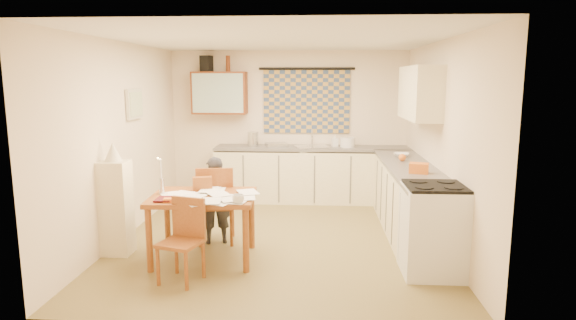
# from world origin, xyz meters

# --- Properties ---
(floor) EXTENTS (4.00, 4.50, 0.02)m
(floor) POSITION_xyz_m (0.00, 0.00, -0.01)
(floor) COLOR brown
(floor) RESTS_ON ground
(ceiling) EXTENTS (4.00, 4.50, 0.02)m
(ceiling) POSITION_xyz_m (0.00, 0.00, 2.51)
(ceiling) COLOR white
(ceiling) RESTS_ON floor
(wall_back) EXTENTS (4.00, 0.02, 2.50)m
(wall_back) POSITION_xyz_m (0.00, 2.26, 1.25)
(wall_back) COLOR beige
(wall_back) RESTS_ON floor
(wall_front) EXTENTS (4.00, 0.02, 2.50)m
(wall_front) POSITION_xyz_m (0.00, -2.26, 1.25)
(wall_front) COLOR beige
(wall_front) RESTS_ON floor
(wall_left) EXTENTS (0.02, 4.50, 2.50)m
(wall_left) POSITION_xyz_m (-2.01, 0.00, 1.25)
(wall_left) COLOR beige
(wall_left) RESTS_ON floor
(wall_right) EXTENTS (0.02, 4.50, 2.50)m
(wall_right) POSITION_xyz_m (2.01, 0.00, 1.25)
(wall_right) COLOR beige
(wall_right) RESTS_ON floor
(window_blind) EXTENTS (1.45, 0.03, 1.05)m
(window_blind) POSITION_xyz_m (0.30, 2.22, 1.65)
(window_blind) COLOR navy
(window_blind) RESTS_ON wall_back
(curtain_rod) EXTENTS (1.60, 0.04, 0.04)m
(curtain_rod) POSITION_xyz_m (0.30, 2.20, 2.20)
(curtain_rod) COLOR black
(curtain_rod) RESTS_ON wall_back
(wall_cabinet) EXTENTS (0.90, 0.34, 0.70)m
(wall_cabinet) POSITION_xyz_m (-1.15, 2.08, 1.80)
(wall_cabinet) COLOR #5C260D
(wall_cabinet) RESTS_ON wall_back
(wall_cabinet_glass) EXTENTS (0.84, 0.02, 0.64)m
(wall_cabinet_glass) POSITION_xyz_m (-1.15, 1.91, 1.80)
(wall_cabinet_glass) COLOR #99B2A5
(wall_cabinet_glass) RESTS_ON wall_back
(upper_cabinet_right) EXTENTS (0.34, 1.30, 0.70)m
(upper_cabinet_right) POSITION_xyz_m (1.83, 0.55, 1.85)
(upper_cabinet_right) COLOR beige
(upper_cabinet_right) RESTS_ON wall_right
(framed_print) EXTENTS (0.04, 0.50, 0.40)m
(framed_print) POSITION_xyz_m (-1.97, 0.40, 1.70)
(framed_print) COLOR beige
(framed_print) RESTS_ON wall_left
(print_canvas) EXTENTS (0.01, 0.42, 0.32)m
(print_canvas) POSITION_xyz_m (-1.95, 0.40, 1.70)
(print_canvas) COLOR white
(print_canvas) RESTS_ON wall_left
(counter_back) EXTENTS (3.30, 0.62, 0.92)m
(counter_back) POSITION_xyz_m (0.45, 1.95, 0.45)
(counter_back) COLOR beige
(counter_back) RESTS_ON floor
(counter_right) EXTENTS (0.62, 2.95, 0.92)m
(counter_right) POSITION_xyz_m (1.70, 0.23, 0.45)
(counter_right) COLOR beige
(counter_right) RESTS_ON floor
(stove) EXTENTS (0.62, 0.62, 0.96)m
(stove) POSITION_xyz_m (1.70, -1.04, 0.48)
(stove) COLOR white
(stove) RESTS_ON floor
(sink) EXTENTS (0.66, 0.59, 0.10)m
(sink) POSITION_xyz_m (0.40, 1.95, 0.88)
(sink) COLOR silver
(sink) RESTS_ON counter_back
(tap) EXTENTS (0.04, 0.04, 0.28)m
(tap) POSITION_xyz_m (0.40, 2.13, 1.06)
(tap) COLOR silver
(tap) RESTS_ON counter_back
(dish_rack) EXTENTS (0.42, 0.38, 0.06)m
(dish_rack) POSITION_xyz_m (-0.19, 1.95, 0.95)
(dish_rack) COLOR silver
(dish_rack) RESTS_ON counter_back
(kettle) EXTENTS (0.22, 0.22, 0.24)m
(kettle) POSITION_xyz_m (-0.58, 1.95, 1.04)
(kettle) COLOR silver
(kettle) RESTS_ON counter_back
(mixing_bowl) EXTENTS (0.28, 0.28, 0.16)m
(mixing_bowl) POSITION_xyz_m (0.99, 1.95, 1.00)
(mixing_bowl) COLOR white
(mixing_bowl) RESTS_ON counter_back
(soap_bottle) EXTENTS (0.15, 0.15, 0.20)m
(soap_bottle) POSITION_xyz_m (0.78, 2.00, 1.02)
(soap_bottle) COLOR white
(soap_bottle) RESTS_ON counter_back
(bowl) EXTENTS (0.31, 0.31, 0.05)m
(bowl) POSITION_xyz_m (1.70, 0.99, 0.95)
(bowl) COLOR white
(bowl) RESTS_ON counter_right
(orange_bag) EXTENTS (0.26, 0.21, 0.12)m
(orange_bag) POSITION_xyz_m (1.70, -0.22, 0.98)
(orange_bag) COLOR orange
(orange_bag) RESTS_ON counter_right
(fruit_orange) EXTENTS (0.10, 0.10, 0.10)m
(fruit_orange) POSITION_xyz_m (1.65, 0.63, 0.97)
(fruit_orange) COLOR orange
(fruit_orange) RESTS_ON counter_right
(speaker) EXTENTS (0.20, 0.23, 0.26)m
(speaker) POSITION_xyz_m (-1.36, 2.08, 2.28)
(speaker) COLOR black
(speaker) RESTS_ON wall_cabinet
(bottle_green) EXTENTS (0.09, 0.09, 0.26)m
(bottle_green) POSITION_xyz_m (-1.33, 2.08, 2.28)
(bottle_green) COLOR #195926
(bottle_green) RESTS_ON wall_cabinet
(bottle_brown) EXTENTS (0.08, 0.08, 0.26)m
(bottle_brown) POSITION_xyz_m (-1.00, 2.08, 2.28)
(bottle_brown) COLOR #5C260D
(bottle_brown) RESTS_ON wall_cabinet
(dining_table) EXTENTS (1.19, 0.93, 0.75)m
(dining_table) POSITION_xyz_m (-0.79, -0.78, 0.38)
(dining_table) COLOR brown
(dining_table) RESTS_ON floor
(chair_far) EXTENTS (0.50, 0.50, 0.98)m
(chair_far) POSITION_xyz_m (-0.76, -0.20, 0.30)
(chair_far) COLOR brown
(chair_far) RESTS_ON floor
(chair_near) EXTENTS (0.47, 0.47, 0.84)m
(chair_near) POSITION_xyz_m (-0.88, -1.39, 0.26)
(chair_near) COLOR brown
(chair_near) RESTS_ON floor
(person) EXTENTS (0.54, 0.48, 1.10)m
(person) POSITION_xyz_m (-0.78, -0.23, 0.55)
(person) COLOR black
(person) RESTS_ON floor
(shelf_stand) EXTENTS (0.32, 0.30, 1.11)m
(shelf_stand) POSITION_xyz_m (-1.84, -0.67, 0.55)
(shelf_stand) COLOR beige
(shelf_stand) RESTS_ON floor
(lampshade) EXTENTS (0.20, 0.20, 0.22)m
(lampshade) POSITION_xyz_m (-1.84, -0.67, 1.22)
(lampshade) COLOR beige
(lampshade) RESTS_ON shelf_stand
(letter_rack) EXTENTS (0.24, 0.16, 0.16)m
(letter_rack) POSITION_xyz_m (-0.85, -0.55, 0.83)
(letter_rack) COLOR brown
(letter_rack) RESTS_ON dining_table
(mug) EXTENTS (0.16, 0.16, 0.10)m
(mug) POSITION_xyz_m (-0.33, -1.13, 0.80)
(mug) COLOR white
(mug) RESTS_ON dining_table
(magazine) EXTENTS (0.19, 0.25, 0.02)m
(magazine) POSITION_xyz_m (-1.24, -1.03, 0.76)
(magazine) COLOR maroon
(magazine) RESTS_ON dining_table
(book) EXTENTS (0.17, 0.22, 0.02)m
(book) POSITION_xyz_m (-1.19, -0.92, 0.76)
(book) COLOR orange
(book) RESTS_ON dining_table
(orange_box) EXTENTS (0.13, 0.09, 0.04)m
(orange_box) POSITION_xyz_m (-1.07, -1.10, 0.77)
(orange_box) COLOR orange
(orange_box) RESTS_ON dining_table
(eyeglasses) EXTENTS (0.13, 0.05, 0.02)m
(eyeglasses) POSITION_xyz_m (-0.60, -1.04, 0.76)
(eyeglasses) COLOR black
(eyeglasses) RESTS_ON dining_table
(candle_holder) EXTENTS (0.07, 0.07, 0.18)m
(candle_holder) POSITION_xyz_m (-1.27, -0.73, 0.84)
(candle_holder) COLOR silver
(candle_holder) RESTS_ON dining_table
(candle) EXTENTS (0.03, 0.03, 0.22)m
(candle) POSITION_xyz_m (-1.27, -0.74, 1.04)
(candle) COLOR white
(candle) RESTS_ON dining_table
(candle_flame) EXTENTS (0.02, 0.02, 0.02)m
(candle_flame) POSITION_xyz_m (-1.29, -0.77, 1.16)
(candle_flame) COLOR #FFCC66
(candle_flame) RESTS_ON dining_table
(papers) EXTENTS (1.17, 0.97, 0.03)m
(papers) POSITION_xyz_m (-0.66, -0.84, 0.76)
(papers) COLOR white
(papers) RESTS_ON dining_table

